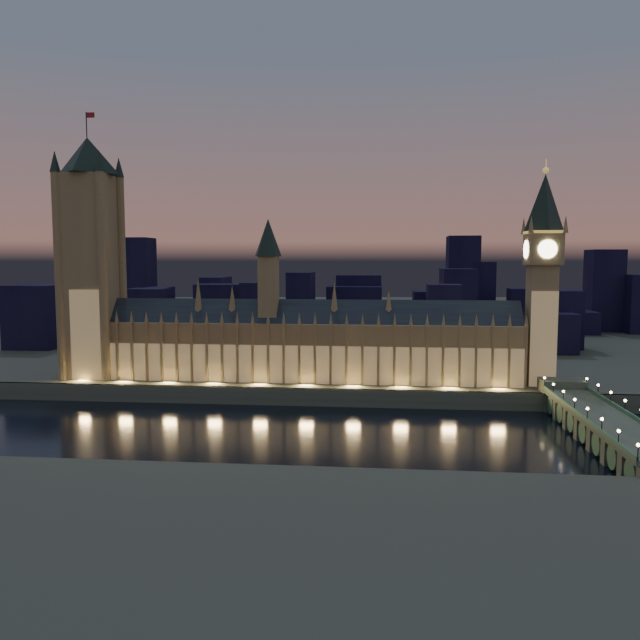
# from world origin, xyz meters

# --- Properties ---
(ground_plane) EXTENTS (2000.00, 2000.00, 0.00)m
(ground_plane) POSITION_xyz_m (0.00, 0.00, 0.00)
(ground_plane) COLOR black
(ground_plane) RESTS_ON ground
(north_bank) EXTENTS (2000.00, 960.00, 8.00)m
(north_bank) POSITION_xyz_m (0.00, 520.00, 4.00)
(north_bank) COLOR #413D37
(north_bank) RESTS_ON ground
(embankment_wall) EXTENTS (2000.00, 2.50, 8.00)m
(embankment_wall) POSITION_xyz_m (0.00, 41.00, 4.00)
(embankment_wall) COLOR #475042
(embankment_wall) RESTS_ON ground
(palace_of_westminster) EXTENTS (202.00, 21.79, 78.00)m
(palace_of_westminster) POSITION_xyz_m (-1.67, 61.74, 26.37)
(palace_of_westminster) COLOR #8E704D
(palace_of_westminster) RESTS_ON north_bank
(victoria_tower) EXTENTS (31.68, 31.68, 129.88)m
(victoria_tower) POSITION_xyz_m (-110.00, 61.93, 72.61)
(victoria_tower) COLOR #8E704D
(victoria_tower) RESTS_ON north_bank
(elizabeth_tower) EXTENTS (18.00, 18.00, 103.99)m
(elizabeth_tower) POSITION_xyz_m (108.00, 61.92, 65.87)
(elizabeth_tower) COLOR #8E704D
(elizabeth_tower) RESTS_ON north_bank
(westminster_bridge) EXTENTS (18.82, 113.00, 15.90)m
(westminster_bridge) POSITION_xyz_m (113.78, -3.45, 5.99)
(westminster_bridge) COLOR #475042
(westminster_bridge) RESTS_ON ground
(city_backdrop) EXTENTS (496.38, 215.63, 78.58)m
(city_backdrop) POSITION_xyz_m (32.58, 246.86, 30.91)
(city_backdrop) COLOR black
(city_backdrop) RESTS_ON north_bank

